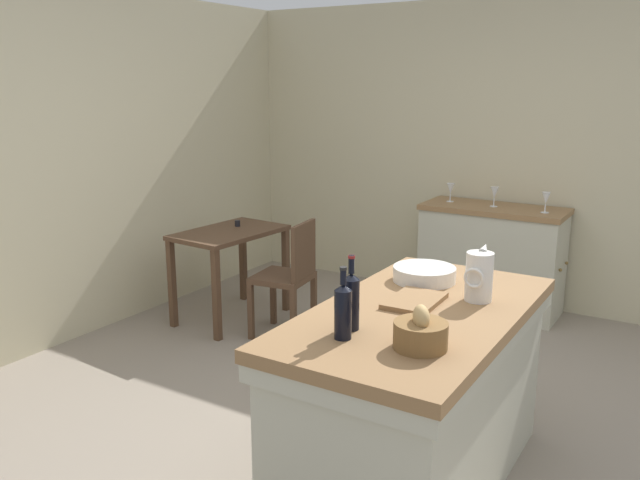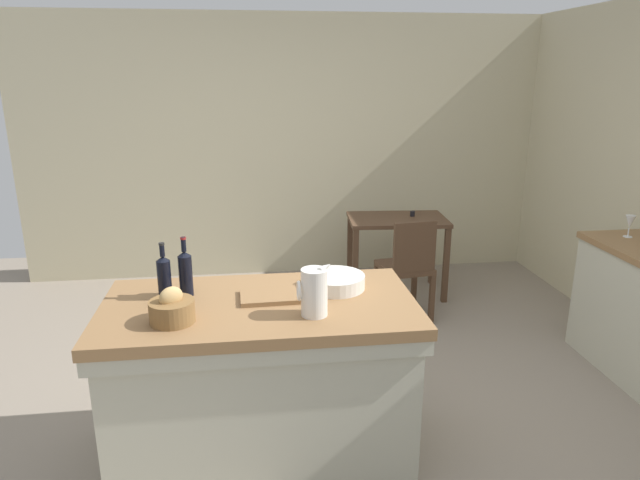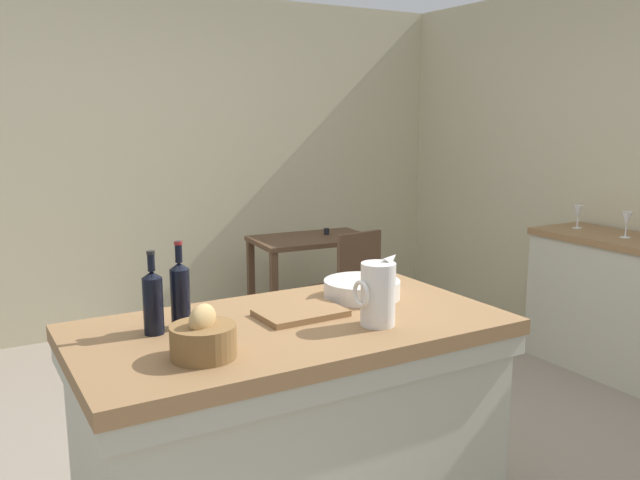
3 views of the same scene
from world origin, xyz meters
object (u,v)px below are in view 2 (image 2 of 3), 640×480
Objects in this scene: island_table at (262,373)px; bread_basket at (172,309)px; cutting_board at (272,296)px; wine_bottle_amber at (164,276)px; pitcher at (314,292)px; wash_bowl at (335,281)px; writing_desk at (397,230)px; wine_bottle_dark at (186,272)px; wine_glass_middle at (630,222)px; wooden_chair at (407,266)px.

bread_basket is at bearing -156.09° from island_table.
cutting_board is 1.09× the size of wine_bottle_amber.
wash_bowl is (0.16, 0.34, -0.08)m from pitcher.
writing_desk is 2.71m from wine_bottle_dark.
pitcher is at bearing -27.74° from wine_bottle_dark.
pitcher reaches higher than wash_bowl.
island_table is 0.66m from bread_basket.
writing_desk is at bearing 53.97° from bread_basket.
bread_basket is at bearing -161.29° from wine_glass_middle.
wash_bowl is (-0.91, -2.06, 0.31)m from writing_desk.
wooden_chair is at bearing 46.59° from bread_basket.
wine_bottle_dark is 0.11m from wine_bottle_amber.
wash_bowl reaches higher than wooden_chair.
wine_bottle_amber is (-0.07, 0.31, 0.06)m from bread_basket.
bread_basket is at bearing -96.03° from wine_bottle_dark.
wine_bottle_amber is at bearing 172.37° from cutting_board.
pitcher is at bearing -119.25° from wooden_chair.
wooden_chair is 5.66× the size of wine_glass_middle.
pitcher is at bearing -0.51° from bread_basket.
wine_bottle_amber is (-1.75, -1.46, 0.53)m from wooden_chair.
wine_glass_middle is (2.40, 1.05, -0.01)m from pitcher.
wine_bottle_amber is at bearing -168.17° from wine_bottle_dark.
island_table is 0.68m from wine_bottle_dark.
wash_bowl is 1.01× the size of wine_bottle_dark.
cutting_board is at bearing -120.24° from writing_desk.
wine_bottle_amber reaches higher than bread_basket.
wine_bottle_dark reaches higher than pitcher.
wash_bowl is (0.42, 0.15, 0.45)m from island_table.
island_table is 1.73× the size of writing_desk.
wine_bottle_dark is (-0.38, 0.15, 0.55)m from island_table.
wooden_chair is at bearing 60.75° from pitcher.
wine_bottle_amber is (-0.11, -0.02, -0.01)m from wine_bottle_dark.
pitcher is 0.68m from bread_basket.
wine_bottle_dark is 3.13m from wine_glass_middle.
island_table is at bearing 143.97° from pitcher.
pitcher is at bearing -114.72° from wash_bowl.
wooden_chair is 2.24m from wine_bottle_dark.
wooden_chair is 2.48m from bread_basket.
cutting_board is at bearing -7.63° from wine_bottle_amber.
pitcher is 0.73m from wine_bottle_dark.
wooden_chair is (1.26, 1.58, 0.01)m from island_table.
wash_bowl is 1.52× the size of bread_basket.
wine_bottle_dark is (-1.71, -2.07, 0.41)m from writing_desk.
cutting_board reaches higher than writing_desk.
wine_glass_middle is (3.05, 0.71, -0.02)m from wine_bottle_dark.
wine_glass_middle reaches higher than cutting_board.
cutting_board reaches higher than island_table.
wine_bottle_dark reaches higher than writing_desk.
wine_bottle_amber is at bearing 157.19° from pitcher.
cutting_board is at bearing -12.20° from wine_bottle_dark.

